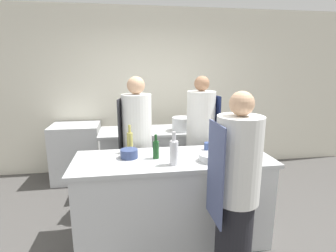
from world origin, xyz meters
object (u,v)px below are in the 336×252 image
(oven_range, at_px, (77,152))
(bottle_wine, at_px, (174,152))
(chef_at_prep_near, at_px, (236,193))
(chef_at_pass_far, at_px, (137,147))
(chef_at_stove, at_px, (200,142))
(stockpot, at_px, (183,124))
(bottle_vinegar, at_px, (156,149))
(bowl_prep_small, at_px, (210,158))
(bowl_mixing_large, at_px, (129,154))
(cup, at_px, (208,146))
(bottle_olive_oil, at_px, (130,142))

(oven_range, relative_size, bottle_wine, 2.89)
(chef_at_prep_near, distance_m, chef_at_pass_far, 1.46)
(chef_at_prep_near, xyz_separation_m, chef_at_stove, (0.08, 1.34, 0.03))
(chef_at_pass_far, height_order, stockpot, chef_at_pass_far)
(chef_at_stove, height_order, chef_at_pass_far, chef_at_pass_far)
(chef_at_stove, xyz_separation_m, stockpot, (-0.15, 0.41, 0.16))
(chef_at_pass_far, distance_m, stockpot, 0.85)
(bottle_vinegar, xyz_separation_m, bowl_prep_small, (0.52, -0.16, -0.06))
(bowl_mixing_large, height_order, stockpot, stockpot)
(bottle_vinegar, xyz_separation_m, cup, (0.60, 0.19, -0.06))
(chef_at_prep_near, height_order, bottle_wine, chef_at_prep_near)
(oven_range, xyz_separation_m, chef_at_prep_near, (1.69, -2.40, 0.36))
(bottle_olive_oil, xyz_separation_m, bottle_wine, (0.40, -0.42, 0.01))
(oven_range, height_order, chef_at_stove, chef_at_stove)
(cup, xyz_separation_m, stockpot, (-0.09, 0.91, 0.06))
(bottle_vinegar, xyz_separation_m, bowl_mixing_large, (-0.27, 0.05, -0.05))
(chef_at_pass_far, xyz_separation_m, cup, (0.76, -0.42, 0.10))
(bowl_mixing_large, xyz_separation_m, stockpot, (0.77, 1.05, 0.05))
(oven_range, relative_size, chef_at_pass_far, 0.54)
(bottle_wine, height_order, bowl_prep_small, bottle_wine)
(chef_at_prep_near, bearing_deg, bottle_wine, 43.06)
(bottle_wine, bearing_deg, chef_at_stove, 60.24)
(chef_at_stove, distance_m, bottle_vinegar, 0.97)
(chef_at_prep_near, relative_size, stockpot, 5.40)
(bottle_wine, bearing_deg, chef_at_prep_near, -45.91)
(oven_range, height_order, bowl_mixing_large, bowl_mixing_large)
(chef_at_prep_near, bearing_deg, bowl_prep_small, 6.59)
(bottle_vinegar, height_order, bowl_prep_small, bottle_vinegar)
(chef_at_stove, xyz_separation_m, cup, (-0.06, -0.50, 0.11))
(chef_at_prep_near, height_order, bottle_vinegar, chef_at_prep_near)
(bowl_prep_small, height_order, stockpot, stockpot)
(oven_range, bearing_deg, chef_at_stove, -30.97)
(bowl_prep_small, bearing_deg, bottle_wine, -173.64)
(bowl_mixing_large, bearing_deg, bottle_vinegar, -11.45)
(bottle_vinegar, distance_m, cup, 0.63)
(bowl_mixing_large, bearing_deg, cup, 8.90)
(chef_at_stove, height_order, bowl_mixing_large, chef_at_stove)
(bottle_vinegar, bearing_deg, bottle_olive_oil, 139.52)
(bottle_olive_oil, bearing_deg, bowl_prep_small, -26.15)
(bottle_wine, relative_size, stockpot, 1.04)
(bowl_prep_small, bearing_deg, oven_range, 130.33)
(oven_range, height_order, chef_at_prep_near, chef_at_prep_near)
(chef_at_pass_far, height_order, bowl_prep_small, chef_at_pass_far)
(chef_at_stove, xyz_separation_m, chef_at_pass_far, (-0.83, -0.09, 0.00))
(bottle_olive_oil, distance_m, bowl_mixing_large, 0.18)
(bowl_prep_small, relative_size, cup, 2.70)
(chef_at_prep_near, xyz_separation_m, bottle_vinegar, (-0.58, 0.65, 0.20))
(chef_at_pass_far, distance_m, bottle_olive_oil, 0.44)
(bowl_prep_small, bearing_deg, chef_at_stove, 80.43)
(stockpot, bearing_deg, bowl_mixing_large, -126.46)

